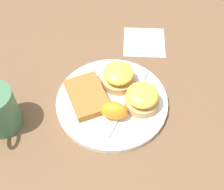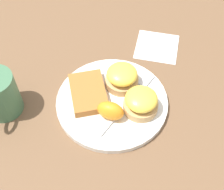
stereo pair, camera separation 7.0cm
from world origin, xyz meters
TOP-DOWN VIEW (x-y plane):
  - ground_plane at (0.00, 0.00)m, footprint 1.10×1.10m
  - plate at (0.00, 0.00)m, footprint 0.26×0.26m
  - sandwich_benedict_left at (0.02, 0.06)m, footprint 0.08×0.08m
  - sandwich_benedict_right at (-0.05, 0.02)m, footprint 0.08×0.08m
  - hashbrown_patty at (-0.01, -0.06)m, footprint 0.13×0.11m
  - orange_wedge at (0.04, -0.00)m, footprint 0.05×0.07m
  - fork at (-0.01, 0.04)m, footprint 0.18×0.12m
  - napkin at (-0.19, 0.11)m, footprint 0.12×0.12m

SIDE VIEW (x-z plane):
  - ground_plane at x=0.00m, z-range 0.00..0.00m
  - napkin at x=-0.19m, z-range 0.00..0.00m
  - plate at x=0.00m, z-range 0.00..0.01m
  - fork at x=-0.01m, z-range 0.01..0.02m
  - hashbrown_patty at x=-0.01m, z-range 0.01..0.03m
  - orange_wedge at x=0.04m, z-range 0.01..0.06m
  - sandwich_benedict_left at x=0.02m, z-range 0.01..0.07m
  - sandwich_benedict_right at x=-0.05m, z-range 0.01..0.07m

